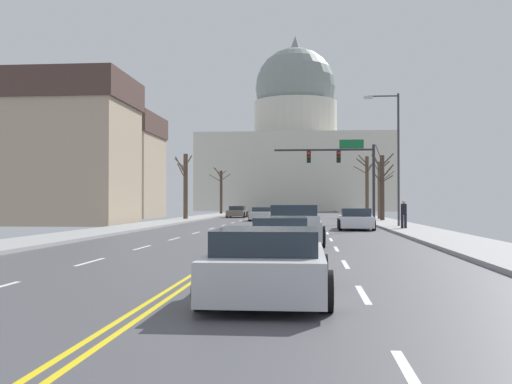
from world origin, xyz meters
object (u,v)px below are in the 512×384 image
Objects in this scene: street_lamp_right at (394,148)px; sedan_near_00 at (302,217)px; pickup_truck_near_03 at (294,226)px; sedan_near_04 at (281,238)px; sedan_oncoming_00 at (262,214)px; pedestrian_00 at (404,213)px; sedan_near_02 at (294,224)px; sedan_oncoming_01 at (237,212)px; signal_gantry at (345,163)px; sedan_near_01 at (356,220)px; sedan_near_05 at (269,264)px.

sedan_near_00 is (-5.90, 4.15, -4.48)m from street_lamp_right.
pickup_truck_near_03 is at bearing -111.71° from street_lamp_right.
sedan_oncoming_00 is (-3.31, 34.91, -0.02)m from sedan_near_04.
pickup_truck_near_03 is at bearing -90.25° from sedan_near_00.
pedestrian_00 is at bearing -51.47° from sedan_near_00.
sedan_near_02 is 34.71m from sedan_oncoming_01.
street_lamp_right is 1.99× the size of sedan_near_02.
signal_gantry is at bearing 81.93° from pickup_truck_near_03.
street_lamp_right is 1.60× the size of pickup_truck_near_03.
signal_gantry is 1.72× the size of sedan_near_01.
sedan_near_01 is 13.18m from pickup_truck_near_03.
sedan_near_05 is at bearing -95.39° from signal_gantry.
street_lamp_right reaches higher than pickup_truck_near_03.
sedan_near_01 is at bearing 75.12° from pickup_truck_near_03.
sedan_near_02 is 0.98× the size of sedan_oncoming_01.
sedan_near_00 is 0.82× the size of pickup_truck_near_03.
sedan_oncoming_00 is 2.76× the size of pedestrian_00.
sedan_near_01 is (-0.01, -11.22, -4.10)m from signal_gantry.
sedan_near_00 is at bearing 89.67° from sedan_near_05.
street_lamp_right is at bearing 91.18° from pedestrian_00.
pedestrian_00 is at bearing -64.98° from sedan_oncoming_01.
pedestrian_00 is (2.67, -1.05, 0.44)m from sedan_near_01.
signal_gantry is 37.48m from sedan_near_05.
street_lamp_right is 22.17m from sedan_near_04.
signal_gantry reaches higher than sedan_near_05.
street_lamp_right is 1.95× the size of sedan_near_00.
sedan_near_00 is 32.32m from sedan_near_05.
signal_gantry reaches higher than pedestrian_00.
sedan_near_04 is at bearing -106.66° from street_lamp_right.
sedan_oncoming_01 is (-13.00, 24.67, -4.50)m from street_lamp_right.
sedan_near_01 is 1.04× the size of sedan_near_05.
sedan_near_05 is (-3.48, -25.87, -0.02)m from sedan_near_01.
pickup_truck_near_03 is 1.22× the size of sedan_oncoming_01.
sedan_near_02 is 11.45m from sedan_near_04.
signal_gantry is at bearing 106.18° from street_lamp_right.
sedan_oncoming_00 is 1.04× the size of sedan_oncoming_01.
sedan_near_02 is 8.62m from pedestrian_00.
sedan_near_00 reaches higher than sedan_oncoming_01.
pedestrian_00 is (2.66, -12.27, -3.66)m from signal_gantry.
pickup_truck_near_03 is 40.31m from sedan_oncoming_01.
sedan_near_00 is at bearing -124.75° from signal_gantry.
sedan_near_01 is 18.85m from sedan_near_04.
sedan_near_02 is 0.95× the size of sedan_near_04.
sedan_near_02 is at bearing -90.83° from sedan_near_00.
sedan_near_04 is 35.07m from sedan_oncoming_00.
sedan_near_04 is at bearing -81.52° from sedan_oncoming_01.
sedan_oncoming_00 is at bearing 124.03° from street_lamp_right.
signal_gantry is 0.94× the size of street_lamp_right.
sedan_near_00 reaches higher than sedan_oncoming_00.
sedan_near_05 is at bearing -82.54° from sedan_oncoming_01.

